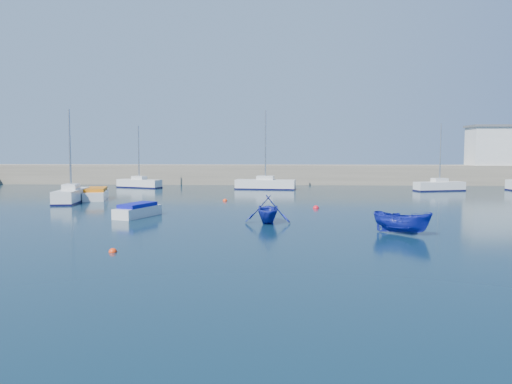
{
  "coord_description": "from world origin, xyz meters",
  "views": [
    {
      "loc": [
        -0.5,
        -21.66,
        4.63
      ],
      "look_at": [
        -2.08,
        14.1,
        1.6
      ],
      "focal_mm": 35.0,
      "sensor_mm": 36.0,
      "label": 1
    }
  ],
  "objects_px": {
    "harbor_office": "(508,146)",
    "sailboat_5": "(139,183)",
    "sailboat_6": "(265,184)",
    "motorboat_2": "(96,194)",
    "dinghy_right": "(402,222)",
    "sailboat_3": "(71,195)",
    "dinghy_left": "(268,209)",
    "motorboat_1": "(138,210)",
    "sailboat_7": "(439,186)",
    "dinghy_center": "(406,220)"
  },
  "relations": [
    {
      "from": "harbor_office",
      "to": "sailboat_5",
      "type": "height_order",
      "value": "harbor_office"
    },
    {
      "from": "sailboat_6",
      "to": "motorboat_2",
      "type": "height_order",
      "value": "sailboat_6"
    },
    {
      "from": "dinghy_right",
      "to": "sailboat_5",
      "type": "bearing_deg",
      "value": 69.52
    },
    {
      "from": "dinghy_right",
      "to": "harbor_office",
      "type": "bearing_deg",
      "value": 2.96
    },
    {
      "from": "harbor_office",
      "to": "sailboat_5",
      "type": "xyz_separation_m",
      "value": [
        -47.52,
        -7.33,
        -4.53
      ]
    },
    {
      "from": "sailboat_3",
      "to": "dinghy_right",
      "type": "xyz_separation_m",
      "value": [
        25.14,
        -15.64,
        -0.0
      ]
    },
    {
      "from": "sailboat_6",
      "to": "dinghy_left",
      "type": "bearing_deg",
      "value": -170.51
    },
    {
      "from": "motorboat_1",
      "to": "sailboat_7",
      "type": "bearing_deg",
      "value": 59.8
    },
    {
      "from": "harbor_office",
      "to": "sailboat_3",
      "type": "relative_size",
      "value": 1.22
    },
    {
      "from": "sailboat_6",
      "to": "dinghy_left",
      "type": "relative_size",
      "value": 2.77
    },
    {
      "from": "sailboat_7",
      "to": "dinghy_center",
      "type": "distance_m",
      "value": 28.22
    },
    {
      "from": "sailboat_6",
      "to": "dinghy_right",
      "type": "relative_size",
      "value": 2.78
    },
    {
      "from": "sailboat_7",
      "to": "sailboat_5",
      "type": "bearing_deg",
      "value": 69.21
    },
    {
      "from": "harbor_office",
      "to": "sailboat_7",
      "type": "xyz_separation_m",
      "value": [
        -12.22,
        -10.54,
        -4.53
      ]
    },
    {
      "from": "sailboat_6",
      "to": "sailboat_5",
      "type": "bearing_deg",
      "value": 91.24
    },
    {
      "from": "sailboat_7",
      "to": "harbor_office",
      "type": "bearing_deg",
      "value": -64.79
    },
    {
      "from": "sailboat_3",
      "to": "sailboat_5",
      "type": "distance_m",
      "value": 17.2
    },
    {
      "from": "motorboat_1",
      "to": "dinghy_center",
      "type": "distance_m",
      "value": 17.85
    },
    {
      "from": "sailboat_3",
      "to": "dinghy_center",
      "type": "xyz_separation_m",
      "value": [
        26.19,
        -12.3,
        -0.31
      ]
    },
    {
      "from": "dinghy_center",
      "to": "dinghy_left",
      "type": "height_order",
      "value": "dinghy_left"
    },
    {
      "from": "dinghy_right",
      "to": "sailboat_7",
      "type": "bearing_deg",
      "value": 12.34
    },
    {
      "from": "motorboat_2",
      "to": "dinghy_right",
      "type": "bearing_deg",
      "value": -51.74
    },
    {
      "from": "dinghy_left",
      "to": "dinghy_right",
      "type": "xyz_separation_m",
      "value": [
        7.48,
        -3.9,
        -0.24
      ]
    },
    {
      "from": "sailboat_5",
      "to": "dinghy_center",
      "type": "distance_m",
      "value": 38.58
    },
    {
      "from": "sailboat_7",
      "to": "dinghy_right",
      "type": "xyz_separation_m",
      "value": [
        -11.44,
        -29.58,
        0.07
      ]
    },
    {
      "from": "sailboat_7",
      "to": "motorboat_2",
      "type": "height_order",
      "value": "sailboat_7"
    },
    {
      "from": "dinghy_center",
      "to": "sailboat_7",
      "type": "bearing_deg",
      "value": 69.13
    },
    {
      "from": "sailboat_5",
      "to": "motorboat_2",
      "type": "bearing_deg",
      "value": -159.27
    },
    {
      "from": "dinghy_center",
      "to": "dinghy_right",
      "type": "xyz_separation_m",
      "value": [
        -1.05,
        -3.34,
        0.31
      ]
    },
    {
      "from": "motorboat_1",
      "to": "dinghy_right",
      "type": "relative_size",
      "value": 1.25
    },
    {
      "from": "harbor_office",
      "to": "sailboat_6",
      "type": "relative_size",
      "value": 1.09
    },
    {
      "from": "motorboat_1",
      "to": "dinghy_left",
      "type": "bearing_deg",
      "value": 5.05
    },
    {
      "from": "dinghy_center",
      "to": "sailboat_3",
      "type": "bearing_deg",
      "value": 155.57
    },
    {
      "from": "sailboat_6",
      "to": "motorboat_2",
      "type": "relative_size",
      "value": 1.66
    },
    {
      "from": "sailboat_6",
      "to": "sailboat_7",
      "type": "xyz_separation_m",
      "value": [
        19.76,
        -1.46,
        -0.06
      ]
    },
    {
      "from": "sailboat_3",
      "to": "dinghy_center",
      "type": "relative_size",
      "value": 2.58
    },
    {
      "from": "sailboat_5",
      "to": "motorboat_2",
      "type": "height_order",
      "value": "sailboat_5"
    },
    {
      "from": "sailboat_5",
      "to": "sailboat_6",
      "type": "bearing_deg",
      "value": -75.37
    },
    {
      "from": "sailboat_7",
      "to": "dinghy_right",
      "type": "distance_m",
      "value": 31.71
    },
    {
      "from": "sailboat_7",
      "to": "dinghy_left",
      "type": "bearing_deg",
      "value": 128.04
    },
    {
      "from": "sailboat_3",
      "to": "motorboat_1",
      "type": "relative_size",
      "value": 1.97
    },
    {
      "from": "harbor_office",
      "to": "dinghy_right",
      "type": "xyz_separation_m",
      "value": [
        -23.66,
        -40.12,
        -4.46
      ]
    },
    {
      "from": "sailboat_3",
      "to": "sailboat_5",
      "type": "height_order",
      "value": "sailboat_3"
    },
    {
      "from": "dinghy_left",
      "to": "dinghy_right",
      "type": "bearing_deg",
      "value": -26.58
    },
    {
      "from": "sailboat_3",
      "to": "sailboat_7",
      "type": "relative_size",
      "value": 1.08
    },
    {
      "from": "harbor_office",
      "to": "motorboat_2",
      "type": "relative_size",
      "value": 1.8
    },
    {
      "from": "sailboat_3",
      "to": "dinghy_right",
      "type": "bearing_deg",
      "value": -39.05
    },
    {
      "from": "motorboat_1",
      "to": "dinghy_right",
      "type": "bearing_deg",
      "value": -0.87
    },
    {
      "from": "motorboat_1",
      "to": "dinghy_right",
      "type": "distance_m",
      "value": 17.72
    },
    {
      "from": "dinghy_left",
      "to": "sailboat_7",
      "type": "bearing_deg",
      "value": 54.6
    }
  ]
}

